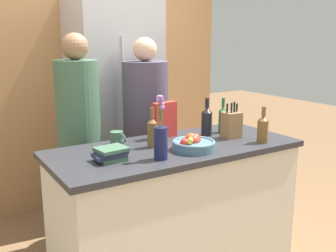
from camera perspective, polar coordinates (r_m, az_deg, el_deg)
name	(u,v)px	position (r m, az deg, el deg)	size (l,w,h in m)	color
kitchen_island	(175,208)	(2.82, 1.01, -11.80)	(1.70, 0.74, 0.91)	silver
back_wall_wood	(90,71)	(3.97, -11.31, 7.80)	(2.90, 0.12, 2.60)	#AD7A4C
refrigerator	(115,107)	(3.71, -7.72, 2.79)	(0.76, 0.63, 1.98)	#B7B7BC
fruit_bowl	(193,144)	(2.56, 3.68, -2.60)	(0.28, 0.28, 0.11)	slate
knife_block	(231,125)	(2.89, 9.20, 0.20)	(0.12, 0.10, 0.27)	olive
flower_vase	(161,138)	(2.34, -1.07, -1.73)	(0.08, 0.08, 0.39)	#191E4C
cereal_box	(165,120)	(2.86, -0.49, 0.89)	(0.20, 0.09, 0.26)	red
coffee_mug	(117,138)	(2.70, -7.42, -1.75)	(0.09, 0.12, 0.09)	#42664C
book_stack	(111,154)	(2.36, -8.29, -4.02)	(0.21, 0.17, 0.08)	#3D6047
bottle_oil	(152,132)	(2.60, -2.31, -0.83)	(0.07, 0.07, 0.27)	brown
bottle_vinegar	(223,119)	(3.04, 7.95, 1.04)	(0.06, 0.06, 0.27)	#286633
bottle_wine	(207,121)	(2.93, 5.64, 0.75)	(0.08, 0.08, 0.28)	black
bottle_water	(263,128)	(2.80, 13.59, -0.35)	(0.08, 0.08, 0.25)	brown
person_at_sink	(79,131)	(3.02, -12.76, -0.77)	(0.32, 0.32, 1.66)	#383842
person_in_blue	(146,126)	(3.26, -3.23, -0.01)	(0.37, 0.37, 1.63)	#383842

